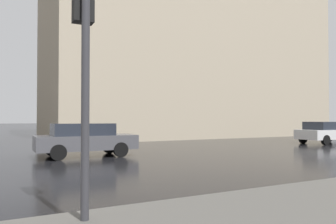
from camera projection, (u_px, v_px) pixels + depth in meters
name	position (u px, v px, depth m)	size (l,w,h in m)	color
haussmann_block_corner	(180.00, 35.00, 32.20)	(14.46, 25.48, 20.52)	tan
traffic_signal_post	(84.00, 35.00, 4.76)	(0.44, 0.30, 3.75)	#333338
car_dark_grey	(85.00, 139.00, 13.55)	(1.85, 4.10, 1.41)	#4C4C51
car_white	(327.00, 132.00, 20.64)	(1.85, 4.10, 1.41)	silver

